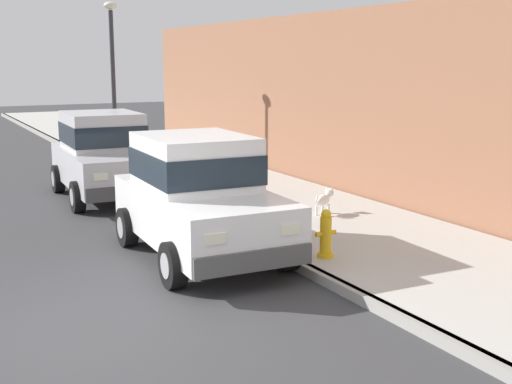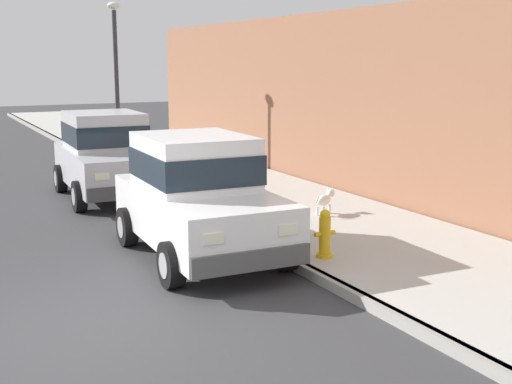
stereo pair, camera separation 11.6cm
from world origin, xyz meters
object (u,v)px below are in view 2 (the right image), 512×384
object	(u,v)px
car_white_hatchback	(198,195)
car_silver_hatchback	(107,154)
dog_white	(325,199)
street_lamp	(116,64)
fire_hydrant	(325,235)

from	to	relation	value
car_white_hatchback	car_silver_hatchback	size ratio (longest dim) A/B	1.00
dog_white	street_lamp	distance (m)	8.58
car_white_hatchback	fire_hydrant	distance (m)	2.04
car_silver_hatchback	street_lamp	world-z (taller)	street_lamp
car_white_hatchback	fire_hydrant	size ratio (longest dim) A/B	5.32
car_silver_hatchback	street_lamp	bearing A→B (deg)	70.45
car_white_hatchback	street_lamp	bearing A→B (deg)	81.61
car_white_hatchback	car_silver_hatchback	distance (m)	5.15
car_white_hatchback	fire_hydrant	world-z (taller)	car_white_hatchback
car_white_hatchback	car_silver_hatchback	bearing A→B (deg)	90.58
dog_white	street_lamp	world-z (taller)	street_lamp
car_silver_hatchback	fire_hydrant	size ratio (longest dim) A/B	5.33
dog_white	street_lamp	size ratio (longest dim) A/B	0.15
fire_hydrant	street_lamp	world-z (taller)	street_lamp
dog_white	car_silver_hatchback	bearing A→B (deg)	126.42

